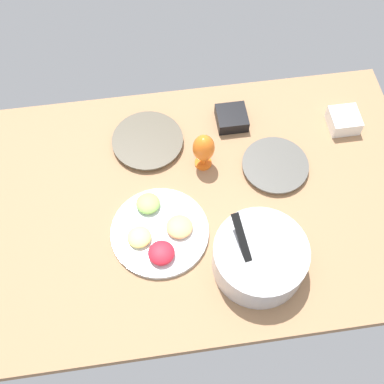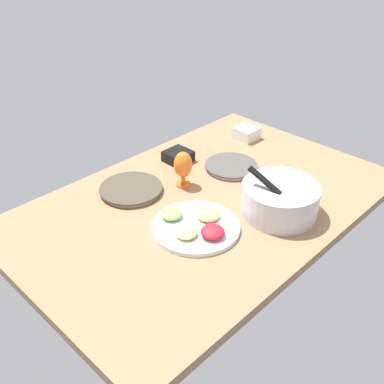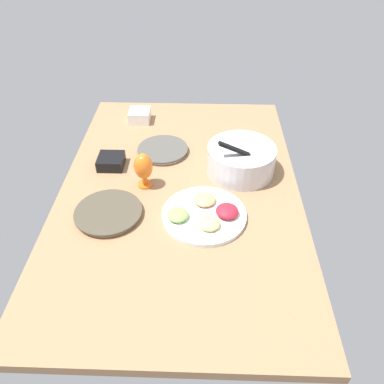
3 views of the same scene
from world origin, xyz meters
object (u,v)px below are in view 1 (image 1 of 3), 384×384
object	(u,v)px
dinner_plate_right	(148,141)
square_bowl_white	(344,120)
dinner_plate_left	(275,166)
square_bowl_black	(232,118)
mixing_bowl	(260,257)
hurricane_glass_orange	(204,149)
fruit_platter	(159,232)

from	to	relation	value
dinner_plate_right	square_bowl_white	distance (cm)	76.35
dinner_plate_left	dinner_plate_right	bearing A→B (deg)	-21.18
dinner_plate_left	square_bowl_black	size ratio (longest dim) A/B	2.11
square_bowl_black	square_bowl_white	xyz separation A→B (cm)	(-42.75, 7.69, 0.59)
mixing_bowl	hurricane_glass_orange	distance (cm)	44.24
dinner_plate_right	mixing_bowl	world-z (taller)	mixing_bowl
square_bowl_black	fruit_platter	bearing A→B (deg)	52.92
dinner_plate_right	square_bowl_white	xyz separation A→B (cm)	(-76.28, 2.38, 2.25)
square_bowl_black	square_bowl_white	world-z (taller)	square_bowl_white
fruit_platter	mixing_bowl	bearing A→B (deg)	152.87
mixing_bowl	square_bowl_white	xyz separation A→B (cm)	(-44.79, -52.41, -3.42)
square_bowl_white	dinner_plate_left	bearing A→B (deg)	26.83
dinner_plate_right	dinner_plate_left	bearing A→B (deg)	158.82
dinner_plate_right	hurricane_glass_orange	size ratio (longest dim) A/B	1.66
mixing_bowl	square_bowl_white	size ratio (longest dim) A/B	2.75
mixing_bowl	fruit_platter	xyz separation A→B (cm)	(31.27, -16.03, -5.23)
mixing_bowl	hurricane_glass_orange	xyz separation A→B (cm)	(11.87, -42.53, 2.82)
dinner_plate_left	square_bowl_black	bearing A→B (deg)	-61.88
dinner_plate_left	square_bowl_black	xyz separation A→B (cm)	(12.33, -23.07, 1.72)
dinner_plate_right	fruit_platter	size ratio (longest dim) A/B	0.80
dinner_plate_left	fruit_platter	xyz separation A→B (cm)	(45.64, 21.00, 0.50)
fruit_platter	square_bowl_white	world-z (taller)	square_bowl_white
dinner_plate_right	square_bowl_black	bearing A→B (deg)	-171.01
fruit_platter	hurricane_glass_orange	size ratio (longest dim) A/B	2.08
hurricane_glass_orange	dinner_plate_left	bearing A→B (deg)	168.17
dinner_plate_left	mixing_bowl	size ratio (longest dim) A/B	0.81
dinner_plate_left	fruit_platter	world-z (taller)	fruit_platter
hurricane_glass_orange	square_bowl_white	xyz separation A→B (cm)	(-56.66, -9.89, -6.25)
mixing_bowl	square_bowl_black	distance (cm)	60.27
hurricane_glass_orange	dinner_plate_right	bearing A→B (deg)	-32.03
hurricane_glass_orange	square_bowl_white	bearing A→B (deg)	-170.10
hurricane_glass_orange	square_bowl_black	size ratio (longest dim) A/B	1.40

